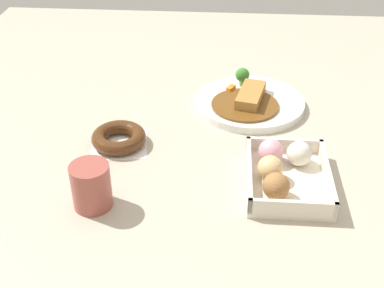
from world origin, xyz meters
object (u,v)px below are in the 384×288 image
Objects in this scene: curry_plate at (251,101)px; coffee_mug at (93,186)px; chocolate_ring_donut at (120,138)px; donut_box at (285,172)px.

coffee_mug is (0.39, -0.29, 0.03)m from curry_plate.
curry_plate is 1.95× the size of chocolate_ring_donut.
donut_box is (0.30, 0.06, 0.01)m from curry_plate.
curry_plate is 0.34m from chocolate_ring_donut.
coffee_mug is (0.09, -0.35, 0.02)m from donut_box.
chocolate_ring_donut is at bearing 177.53° from coffee_mug.
coffee_mug is at bearing -75.18° from donut_box.
donut_box is 2.36× the size of coffee_mug.
donut_box reaches higher than chocolate_ring_donut.
coffee_mug is (0.20, -0.01, 0.03)m from chocolate_ring_donut.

